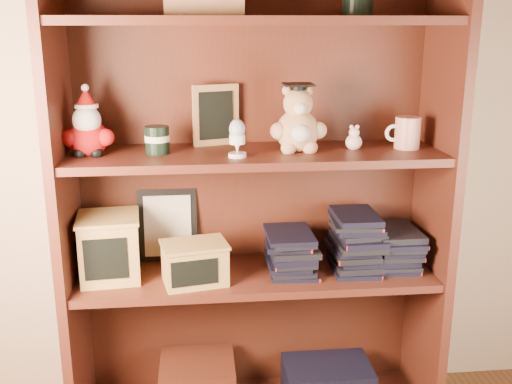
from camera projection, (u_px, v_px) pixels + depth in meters
bookcase at (254, 200)px, 1.94m from camera, size 1.20×0.35×1.60m
shelf_lower at (256, 275)px, 1.95m from camera, size 1.14×0.33×0.02m
shelf_upper at (256, 155)px, 1.84m from camera, size 1.14×0.33×0.02m
santa_plush at (88, 129)px, 1.77m from camera, size 0.15×0.11×0.22m
teachers_tin at (157, 140)px, 1.80m from camera, size 0.07×0.07×0.08m
chalkboard_plaque at (216, 116)px, 1.91m from camera, size 0.15×0.11×0.19m
egg_cup at (237, 137)px, 1.75m from camera, size 0.05×0.05×0.11m
grad_teddy_bear at (298, 125)px, 1.82m from camera, size 0.17×0.15×0.21m
pink_figurine at (354, 140)px, 1.86m from camera, size 0.05×0.05×0.08m
teacher_mug at (407, 133)px, 1.87m from camera, size 0.11×0.08×0.10m
certificate_frame at (168, 225)px, 2.02m from camera, size 0.20×0.05×0.24m
treats_box at (110, 247)px, 1.88m from camera, size 0.21×0.21×0.21m
pencils_box at (195, 263)px, 1.85m from camera, size 0.22×0.18×0.13m
book_stack_left at (289, 250)px, 1.94m from camera, size 0.14×0.20×0.14m
book_stack_mid at (356, 243)px, 1.96m from camera, size 0.14×0.20×0.18m
book_stack_right at (393, 248)px, 1.98m from camera, size 0.14×0.20×0.13m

